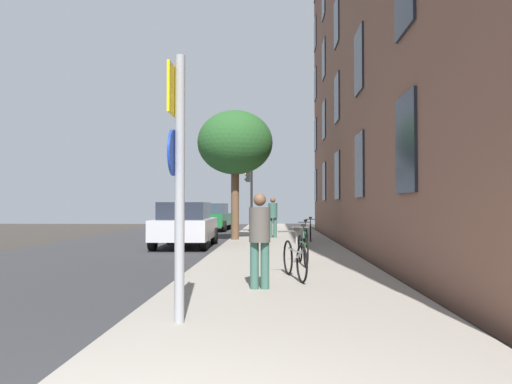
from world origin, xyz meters
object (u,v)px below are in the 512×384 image
at_px(sign_post, 178,167).
at_px(bicycle_2, 305,236).
at_px(bicycle_0, 295,258).
at_px(pedestrian_1, 273,215).
at_px(tree_near, 235,143).
at_px(pedestrian_0, 260,234).
at_px(traffic_light, 250,186).
at_px(bicycle_3, 310,231).
at_px(car_0, 186,224).
at_px(bicycle_1, 303,249).
at_px(car_1, 214,217).

relative_size(sign_post, bicycle_2, 1.95).
height_order(bicycle_0, pedestrian_1, pedestrian_1).
bearing_deg(tree_near, sign_post, -88.16).
xyz_separation_m(tree_near, pedestrian_0, (1.37, -11.52, -3.05)).
xyz_separation_m(traffic_light, pedestrian_0, (1.02, -16.38, -1.45)).
bearing_deg(traffic_light, pedestrian_0, -86.43).
bearing_deg(bicycle_3, bicycle_0, -96.12).
bearing_deg(bicycle_2, pedestrian_1, 104.93).
distance_m(pedestrian_0, pedestrian_1, 12.66).
distance_m(traffic_light, bicycle_2, 8.53).
bearing_deg(car_0, pedestrian_1, 48.71).
bearing_deg(tree_near, car_0, -123.07).
relative_size(tree_near, pedestrian_0, 3.31).
height_order(tree_near, bicycle_3, tree_near).
height_order(bicycle_1, car_0, car_0).
bearing_deg(bicycle_1, bicycle_0, -97.64).
bearing_deg(pedestrian_0, pedestrian_1, 89.15).
distance_m(tree_near, bicycle_2, 5.46).
bearing_deg(pedestrian_0, bicycle_3, 81.22).
bearing_deg(car_1, bicycle_3, -61.34).
distance_m(traffic_light, tree_near, 5.13).
xyz_separation_m(sign_post, pedestrian_1, (1.11, 14.99, -0.87)).
xyz_separation_m(tree_near, car_0, (-1.59, -2.45, -3.24)).
height_order(pedestrian_0, pedestrian_1, pedestrian_1).
bearing_deg(car_1, bicycle_1, -75.72).
bearing_deg(bicycle_2, bicycle_1, -94.31).
bearing_deg(bicycle_1, sign_post, -108.19).
bearing_deg(car_0, bicycle_1, -56.11).
distance_m(sign_post, bicycle_3, 13.57).
relative_size(tree_near, car_1, 1.19).
distance_m(tree_near, pedestrian_0, 11.99).
bearing_deg(bicycle_0, bicycle_1, 82.36).
relative_size(sign_post, bicycle_3, 1.97).
distance_m(bicycle_3, car_0, 5.00).
bearing_deg(pedestrian_1, tree_near, -143.80).
bearing_deg(sign_post, car_1, 96.20).
relative_size(sign_post, bicycle_1, 1.86).
relative_size(tree_near, bicycle_1, 3.06).
relative_size(pedestrian_1, car_1, 0.39).
distance_m(sign_post, car_1, 22.63).
relative_size(sign_post, pedestrian_1, 1.85).
bearing_deg(bicycle_1, tree_near, 105.56).
distance_m(bicycle_3, pedestrian_1, 2.39).
bearing_deg(bicycle_1, pedestrian_0, -105.74).
relative_size(pedestrian_1, car_0, 0.41).
bearing_deg(pedestrian_0, bicycle_1, 74.26).
bearing_deg(sign_post, bicycle_0, 65.81).
relative_size(sign_post, bicycle_0, 1.87).
bearing_deg(tree_near, bicycle_0, -79.07).
xyz_separation_m(bicycle_1, car_1, (-4.29, 16.85, 0.34)).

